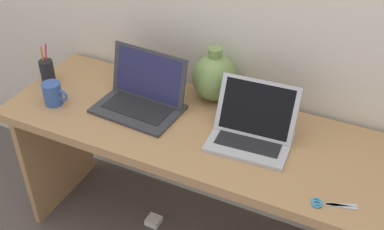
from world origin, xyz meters
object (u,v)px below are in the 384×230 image
(laptop_left, at_px, (143,94))
(pen_cup, at_px, (47,71))
(scissors, at_px, (326,204))
(power_brick, at_px, (154,221))
(coffee_mug, at_px, (53,94))
(green_vase, at_px, (214,77))
(laptop_right, at_px, (253,126))

(laptop_left, height_order, pen_cup, laptop_left)
(laptop_left, distance_m, scissors, 0.86)
(laptop_left, distance_m, power_brick, 0.75)
(laptop_left, xyz_separation_m, coffee_mug, (-0.35, -0.15, -0.01))
(green_vase, bearing_deg, coffee_mug, -150.68)
(pen_cup, bearing_deg, power_brick, 0.18)
(green_vase, xyz_separation_m, scissors, (0.58, -0.42, -0.10))
(coffee_mug, bearing_deg, green_vase, 29.32)
(green_vase, distance_m, pen_cup, 0.76)
(laptop_left, bearing_deg, power_brick, -43.07)
(green_vase, xyz_separation_m, pen_cup, (-0.73, -0.21, -0.05))
(laptop_right, xyz_separation_m, power_brick, (-0.47, -0.01, -0.75))
(green_vase, distance_m, scissors, 0.73)
(coffee_mug, relative_size, pen_cup, 0.62)
(scissors, height_order, power_brick, scissors)
(laptop_right, xyz_separation_m, coffee_mug, (-0.84, -0.14, -0.01))
(laptop_left, height_order, power_brick, laptop_left)
(pen_cup, bearing_deg, green_vase, 15.88)
(scissors, bearing_deg, power_brick, 164.99)
(coffee_mug, relative_size, scissors, 0.81)
(green_vase, xyz_separation_m, coffee_mug, (-0.59, -0.33, -0.06))
(coffee_mug, relative_size, power_brick, 1.69)
(laptop_right, distance_m, power_brick, 0.88)
(green_vase, bearing_deg, pen_cup, -164.12)
(pen_cup, distance_m, power_brick, 0.90)
(green_vase, height_order, power_brick, green_vase)
(laptop_left, height_order, scissors, laptop_left)
(laptop_left, distance_m, coffee_mug, 0.38)
(laptop_right, distance_m, pen_cup, 0.97)
(laptop_right, distance_m, scissors, 0.41)
(laptop_left, relative_size, scissors, 2.50)
(coffee_mug, xyz_separation_m, scissors, (1.18, -0.09, -0.05))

